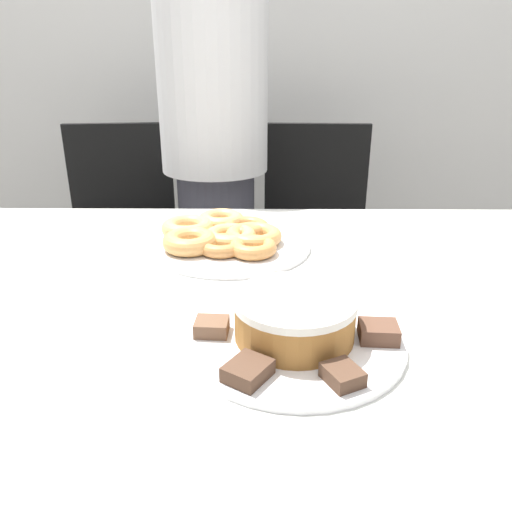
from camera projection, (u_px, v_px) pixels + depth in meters
name	position (u px, v px, depth m)	size (l,w,h in m)	color
wall_back	(258.00, 12.00, 2.21)	(8.00, 0.05, 2.60)	silver
table	(252.00, 331.00, 0.93)	(1.71, 1.10, 0.72)	silver
person_standing	(215.00, 154.00, 1.69)	(0.36, 0.36, 1.56)	#383842
office_chair_left	(123.00, 254.00, 1.90)	(0.49, 0.49, 0.89)	black
office_chair_right	(315.00, 254.00, 1.90)	(0.46, 0.46, 0.89)	black
plate_cake	(294.00, 339.00, 0.76)	(0.34, 0.34, 0.01)	white
plate_donuts	(231.00, 245.00, 1.13)	(0.36, 0.36, 0.01)	white
frosted_cake	(295.00, 317.00, 0.75)	(0.18, 0.18, 0.07)	#9E662D
lamington_0	(331.00, 297.00, 0.85)	(0.07, 0.07, 0.03)	brown
lamington_1	(258.00, 296.00, 0.86)	(0.06, 0.06, 0.02)	#513828
lamington_2	(212.00, 327.00, 0.76)	(0.05, 0.05, 0.02)	brown
lamington_3	(246.00, 371.00, 0.66)	(0.07, 0.08, 0.02)	#513828
lamington_4	(343.00, 375.00, 0.65)	(0.06, 0.06, 0.02)	#513828
lamington_5	(378.00, 332.00, 0.75)	(0.06, 0.05, 0.03)	brown
donut_0	(230.00, 236.00, 1.13)	(0.12, 0.12, 0.03)	#E5AD66
donut_1	(188.00, 228.00, 1.17)	(0.12, 0.12, 0.04)	#E5AD66
donut_2	(190.00, 242.00, 1.09)	(0.12, 0.12, 0.04)	tan
donut_3	(222.00, 246.00, 1.08)	(0.11, 0.11, 0.03)	#C68447
donut_4	(253.00, 247.00, 1.06)	(0.10, 0.10, 0.03)	#D18E4C
donut_5	(255.00, 236.00, 1.12)	(0.13, 0.13, 0.03)	tan
donut_6	(246.00, 228.00, 1.18)	(0.11, 0.11, 0.03)	#C68447
donut_7	(221.00, 220.00, 1.23)	(0.11, 0.11, 0.04)	#E5AD66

